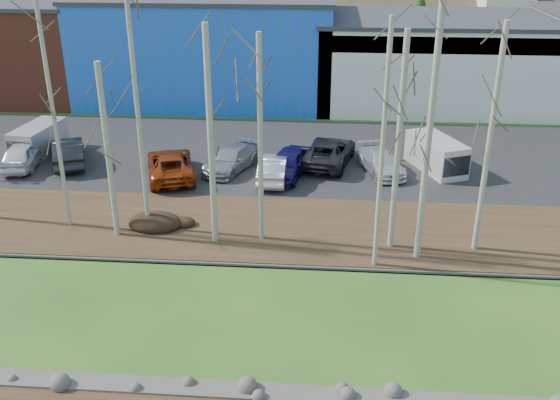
# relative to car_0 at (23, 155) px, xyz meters

# --- Properties ---
(near_bank_rocks) EXTENTS (80.00, 0.80, 0.50)m
(near_bank_rocks) POSITION_rel_car_0_xyz_m (14.26, -18.30, -0.90)
(near_bank_rocks) COLOR #47423D
(near_bank_rocks) RESTS_ON ground
(river) EXTENTS (80.00, 8.00, 0.90)m
(river) POSITION_rel_car_0_xyz_m (14.26, -14.20, -0.90)
(river) COLOR black
(river) RESTS_ON ground
(far_bank_rocks) EXTENTS (80.00, 0.80, 0.46)m
(far_bank_rocks) POSITION_rel_car_0_xyz_m (14.26, -10.10, -0.90)
(far_bank_rocks) COLOR #47423D
(far_bank_rocks) RESTS_ON ground
(far_bank) EXTENTS (80.00, 7.00, 0.15)m
(far_bank) POSITION_rel_car_0_xyz_m (14.26, -6.90, -0.82)
(far_bank) COLOR #382616
(far_bank) RESTS_ON ground
(parking_lot) EXTENTS (80.00, 14.00, 0.14)m
(parking_lot) POSITION_rel_car_0_xyz_m (14.26, 3.60, -0.83)
(parking_lot) COLOR black
(parking_lot) RESTS_ON ground
(building_brick) EXTENTS (16.32, 12.24, 7.80)m
(building_brick) POSITION_rel_car_0_xyz_m (-9.74, 17.60, 3.01)
(building_brick) COLOR brown
(building_brick) RESTS_ON ground
(building_blue) EXTENTS (20.40, 12.24, 8.30)m
(building_blue) POSITION_rel_car_0_xyz_m (8.26, 17.60, 3.26)
(building_blue) COLOR blue
(building_blue) RESTS_ON ground
(building_white) EXTENTS (18.36, 12.24, 6.80)m
(building_white) POSITION_rel_car_0_xyz_m (26.26, 17.58, 2.51)
(building_white) COLOR silver
(building_white) RESTS_ON ground
(dirt_mound) EXTENTS (2.60, 1.84, 0.51)m
(dirt_mound) POSITION_rel_car_0_xyz_m (9.94, -7.31, -0.49)
(dirt_mound) COLOR black
(dirt_mound) RESTS_ON far_bank
(birch_1) EXTENTS (0.19, 0.19, 10.56)m
(birch_1) POSITION_rel_car_0_xyz_m (5.73, -7.38, 4.53)
(birch_1) COLOR #B3B0A3
(birch_1) RESTS_ON far_bank
(birch_2) EXTENTS (0.27, 0.27, 8.15)m
(birch_2) POSITION_rel_car_0_xyz_m (8.37, -8.22, 3.32)
(birch_2) COLOR #B3B0A3
(birch_2) RESTS_ON far_bank
(birch_3) EXTENTS (0.21, 0.21, 11.15)m
(birch_3) POSITION_rel_car_0_xyz_m (9.64, -7.39, 4.83)
(birch_3) COLOR #B3B0A3
(birch_3) RESTS_ON far_bank
(birch_4) EXTENTS (0.27, 0.27, 9.83)m
(birch_4) POSITION_rel_car_0_xyz_m (13.09, -8.49, 4.17)
(birch_4) COLOR #B3B0A3
(birch_4) RESTS_ON far_bank
(birch_5) EXTENTS (0.24, 0.24, 9.43)m
(birch_5) POSITION_rel_car_0_xyz_m (15.19, -8.05, 3.96)
(birch_5) COLOR #B3B0A3
(birch_5) RESTS_ON far_bank
(birch_6) EXTENTS (0.20, 0.20, 10.41)m
(birch_6) POSITION_rel_car_0_xyz_m (20.30, -10.10, 4.46)
(birch_6) COLOR #B3B0A3
(birch_6) RESTS_ON far_bank
(birch_7) EXTENTS (0.27, 0.27, 11.84)m
(birch_7) POSITION_rel_car_0_xyz_m (22.21, -9.25, 5.17)
(birch_7) COLOR #B3B0A3
(birch_7) RESTS_ON far_bank
(birch_8) EXTENTS (0.26, 0.26, 9.67)m
(birch_8) POSITION_rel_car_0_xyz_m (21.12, -8.36, 4.08)
(birch_8) COLOR #B3B0A3
(birch_8) RESTS_ON far_bank
(birch_9) EXTENTS (0.24, 0.24, 10.03)m
(birch_9) POSITION_rel_car_0_xyz_m (24.90, -8.28, 4.26)
(birch_9) COLOR #B3B0A3
(birch_9) RESTS_ON far_bank
(car_0) EXTENTS (2.34, 4.65, 1.52)m
(car_0) POSITION_rel_car_0_xyz_m (0.00, 0.00, 0.00)
(car_0) COLOR silver
(car_0) RESTS_ON parking_lot
(car_1) EXTENTS (3.45, 5.16, 1.61)m
(car_1) POSITION_rel_car_0_xyz_m (2.54, 0.64, 0.05)
(car_1) COLOR black
(car_1) RESTS_ON parking_lot
(car_2) EXTENTS (3.98, 5.93, 1.51)m
(car_2) POSITION_rel_car_0_xyz_m (9.17, -0.90, -0.00)
(car_2) COLOR #9A350D
(car_2) RESTS_ON parking_lot
(car_3) EXTENTS (3.47, 5.04, 1.36)m
(car_3) POSITION_rel_car_0_xyz_m (12.48, 0.49, -0.08)
(car_3) COLOR gray
(car_3) RESTS_ON parking_lot
(car_4) EXTENTS (2.97, 4.97, 1.58)m
(car_4) POSITION_rel_car_0_xyz_m (15.91, -0.28, 0.03)
(car_4) COLOR #181252
(car_4) RESTS_ON parking_lot
(car_5) EXTENTS (1.53, 4.38, 1.44)m
(car_5) POSITION_rel_car_0_xyz_m (15.12, -0.90, -0.04)
(car_5) COLOR silver
(car_5) RESTS_ON parking_lot
(car_6) EXTENTS (3.67, 5.97, 1.54)m
(car_6) POSITION_rel_car_0_xyz_m (18.20, 1.94, 0.01)
(car_6) COLOR #262528
(car_6) RESTS_ON parking_lot
(car_7) EXTENTS (3.02, 4.83, 1.31)m
(car_7) POSITION_rel_car_0_xyz_m (21.29, 0.78, -0.11)
(car_7) COLOR silver
(car_7) RESTS_ON parking_lot
(van_white) EXTENTS (3.36, 4.69, 1.89)m
(van_white) POSITION_rel_car_0_xyz_m (24.62, 1.37, 0.19)
(van_white) COLOR silver
(van_white) RESTS_ON parking_lot
(van_grey) EXTENTS (2.25, 4.41, 1.85)m
(van_grey) POSITION_rel_car_0_xyz_m (-0.04, 2.11, 0.17)
(van_grey) COLOR #AFB1B3
(van_grey) RESTS_ON parking_lot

